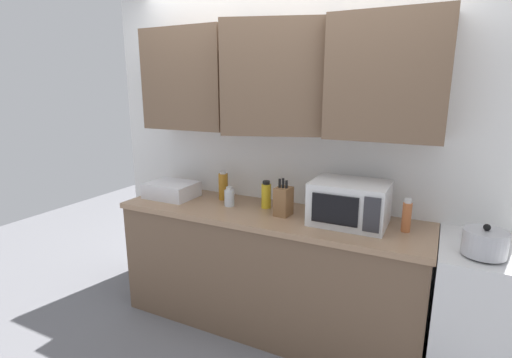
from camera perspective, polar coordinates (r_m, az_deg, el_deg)
name	(u,v)px	position (r m, az deg, el deg)	size (l,w,h in m)	color
wall_back_with_cabinets	(281,115)	(2.81, 3.80, 9.52)	(3.09, 0.54, 2.60)	white
counter_run	(267,269)	(2.91, 1.66, -13.36)	(2.22, 0.63, 0.90)	brown
stove_range	(504,326)	(2.72, 33.13, -17.89)	(0.76, 0.64, 0.91)	silver
kettle	(485,243)	(2.35, 31.01, -8.14)	(0.22, 0.22, 0.17)	#B2B2B7
microwave	(349,203)	(2.55, 13.79, -3.49)	(0.48, 0.37, 0.28)	silver
dish_rack	(172,190)	(3.16, -12.50, -1.60)	(0.38, 0.30, 0.12)	silver
knife_block	(283,201)	(2.65, 4.10, -3.31)	(0.11, 0.13, 0.27)	brown
bottle_spice_jar	(407,216)	(2.53, 21.60, -5.17)	(0.06, 0.06, 0.21)	#BC6638
bottle_yellow_mustard	(266,195)	(2.81, 1.53, -2.41)	(0.07, 0.07, 0.20)	gold
bottle_amber_vinegar	(223,186)	(3.02, -4.91, -1.08)	(0.07, 0.07, 0.22)	#AD701E
bottle_clear_tall	(229,197)	(2.87, -4.00, -2.74)	(0.08, 0.08, 0.15)	silver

